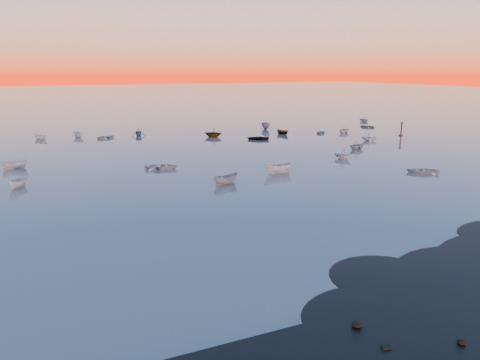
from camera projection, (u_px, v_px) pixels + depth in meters
ground at (125, 124)px, 122.03m from camera, size 600.00×600.00×0.00m
mud_lobes at (413, 277)px, 32.80m from camera, size 140.00×6.00×0.07m
moored_fleet at (180, 153)px, 80.51m from camera, size 124.00×58.00×1.20m
boat_near_center at (226, 184)px, 59.25m from camera, size 2.45×3.97×1.28m
boat_near_right at (342, 159)px, 75.46m from camera, size 3.64×2.44×1.17m
channel_marker at (401, 130)px, 101.14m from camera, size 0.92×0.92×3.29m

